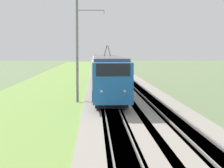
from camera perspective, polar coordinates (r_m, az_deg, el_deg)
ballast_main at (r=51.57m, az=-0.88°, el=-0.69°), size 240.00×4.40×0.30m
ballast_adjacent at (r=51.81m, az=3.43°, el=-0.68°), size 240.00×4.40×0.30m
track_main at (r=51.57m, az=-0.88°, el=-0.68°), size 240.00×1.57×0.45m
track_adjacent at (r=51.81m, az=3.43°, el=-0.67°), size 240.00×1.57×0.45m
grass_verge at (r=51.76m, az=-7.37°, el=-0.81°), size 240.00×12.33×0.12m
passenger_train at (r=49.82m, az=-0.83°, el=1.80°), size 39.75×2.95×5.24m
catenary_mast_mid at (r=39.05m, az=-4.49°, el=4.39°), size 0.22×2.56×9.20m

